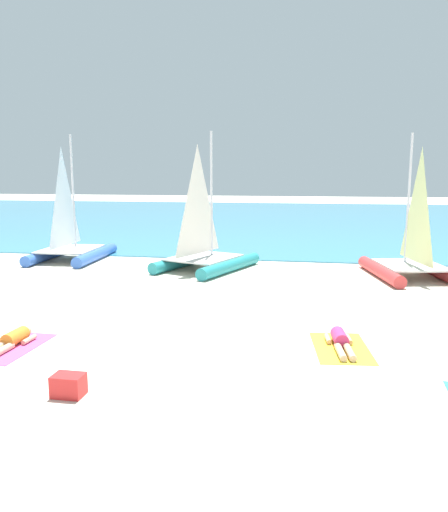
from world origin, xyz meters
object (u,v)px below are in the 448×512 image
object	(u,v)px
towel_left	(10,347)
sunbather_left	(11,340)
sailboat_teal	(205,250)
cooler_box	(68,385)
towel_middle	(341,348)
sunbather_middle	(341,341)
sailboat_red	(411,257)
sailboat_blue	(70,242)

from	to	relation	value
towel_left	sunbather_left	world-z (taller)	sunbather_left
sailboat_teal	cooler_box	xyz separation A→B (m)	(0.14, -10.89, -0.58)
sunbather_left	towel_middle	size ratio (longest dim) A/B	0.82
sailboat_teal	sunbather_middle	xyz separation A→B (m)	(4.59, -7.74, -0.63)
sunbather_middle	towel_middle	bearing A→B (deg)	-90.00
sunbather_left	sailboat_red	bearing A→B (deg)	43.75
sunbather_middle	cooler_box	size ratio (longest dim) A/B	3.14
towel_left	sunbather_left	size ratio (longest dim) A/B	1.22
sunbather_left	sunbather_middle	xyz separation A→B (m)	(6.74, 1.19, 0.00)
sailboat_red	sunbather_left	bearing A→B (deg)	-148.82
towel_left	sunbather_middle	world-z (taller)	sunbather_middle
cooler_box	sunbather_middle	bearing A→B (deg)	35.33
towel_middle	cooler_box	world-z (taller)	cooler_box
sunbather_left	towel_left	bearing A→B (deg)	-90.00
sunbather_left	sunbather_middle	world-z (taller)	same
sunbather_middle	cooler_box	bearing A→B (deg)	-151.43
sailboat_blue	sunbather_left	bearing A→B (deg)	-72.32
towel_left	sunbather_left	bearing A→B (deg)	89.13
towel_left	sunbather_middle	xyz separation A→B (m)	(6.75, 1.26, 0.13)
sailboat_blue	sailboat_teal	world-z (taller)	sailboat_blue
sailboat_red	sailboat_teal	world-z (taller)	sailboat_teal
sailboat_red	sailboat_blue	size ratio (longest dim) A/B	0.96
sailboat_teal	towel_left	size ratio (longest dim) A/B	2.68
sailboat_blue	towel_middle	xyz separation A→B (m)	(10.50, -8.83, -0.76)
sailboat_teal	sunbather_middle	size ratio (longest dim) A/B	3.25
sailboat_red	sunbather_middle	xyz separation A→B (m)	(-2.69, -7.57, -0.60)
sunbather_left	towel_middle	world-z (taller)	sunbather_left
sailboat_red	sailboat_teal	xyz separation A→B (m)	(-7.28, 0.17, 0.03)
towel_middle	cooler_box	size ratio (longest dim) A/B	3.80
sailboat_blue	towel_middle	distance (m)	13.74
towel_left	sailboat_red	bearing A→B (deg)	43.09
sailboat_teal	sunbather_left	xyz separation A→B (m)	(-2.15, -8.93, -0.63)
sailboat_red	sunbather_middle	size ratio (longest dim) A/B	3.14
sunbather_middle	sunbather_left	bearing A→B (deg)	-176.74
sunbather_left	towel_middle	bearing A→B (deg)	10.32
towel_left	cooler_box	distance (m)	2.98
sailboat_red	sailboat_blue	world-z (taller)	sailboat_blue
sailboat_teal	sunbather_left	size ratio (longest dim) A/B	3.27
sailboat_red	towel_left	size ratio (longest dim) A/B	2.59
sailboat_blue	towel_middle	size ratio (longest dim) A/B	2.70
sailboat_teal	towel_middle	bearing A→B (deg)	-39.18
sailboat_red	cooler_box	bearing A→B (deg)	-135.35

